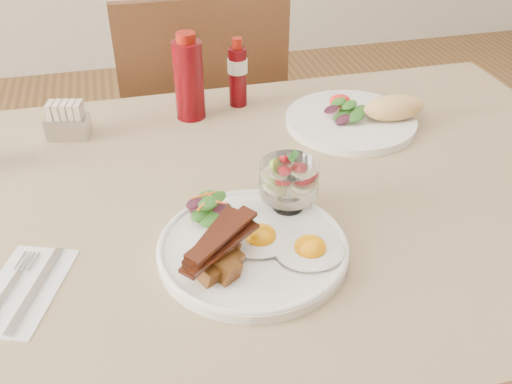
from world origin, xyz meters
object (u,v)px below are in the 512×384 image
at_px(sugar_caddy, 67,122).
at_px(fruit_cup, 289,180).
at_px(second_plate, 361,116).
at_px(chair_far, 202,130).
at_px(hot_sauce_bottle, 238,73).
at_px(main_plate, 253,249).
at_px(table, 261,236).
at_px(ketchup_bottle, 189,79).

bearing_deg(sugar_caddy, fruit_cup, -32.46).
xyz_separation_m(second_plate, sugar_caddy, (-0.58, 0.09, 0.01)).
distance_m(chair_far, hot_sauce_bottle, 0.44).
distance_m(second_plate, sugar_caddy, 0.58).
bearing_deg(fruit_cup, second_plate, 47.91).
bearing_deg(main_plate, sugar_caddy, 121.88).
distance_m(main_plate, fruit_cup, 0.12).
bearing_deg(fruit_cup, table, 114.20).
distance_m(chair_far, ketchup_bottle, 0.47).
distance_m(hot_sauce_bottle, sugar_caddy, 0.36).
height_order(table, second_plate, second_plate).
distance_m(ketchup_bottle, hot_sauce_bottle, 0.11).
relative_size(main_plate, sugar_caddy, 3.15).
bearing_deg(hot_sauce_bottle, ketchup_bottle, -163.83).
bearing_deg(main_plate, table, 70.75).
bearing_deg(table, main_plate, -109.25).
bearing_deg(ketchup_bottle, hot_sauce_bottle, 16.17).
bearing_deg(second_plate, chair_far, 119.18).
distance_m(main_plate, second_plate, 0.46).
relative_size(main_plate, fruit_cup, 3.00).
height_order(chair_far, sugar_caddy, chair_far).
xyz_separation_m(chair_far, second_plate, (0.26, -0.47, 0.25)).
height_order(main_plate, hot_sauce_bottle, hot_sauce_bottle).
xyz_separation_m(second_plate, hot_sauce_bottle, (-0.22, 0.15, 0.05)).
relative_size(ketchup_bottle, hot_sauce_bottle, 1.21).
distance_m(fruit_cup, ketchup_bottle, 0.39).
height_order(table, fruit_cup, fruit_cup).
bearing_deg(chair_far, ketchup_bottle, -101.21).
relative_size(fruit_cup, ketchup_bottle, 0.52).
height_order(fruit_cup, second_plate, fruit_cup).
xyz_separation_m(second_plate, ketchup_bottle, (-0.33, 0.12, 0.07)).
xyz_separation_m(main_plate, sugar_caddy, (-0.27, 0.43, 0.02)).
relative_size(second_plate, sugar_caddy, 3.19).
distance_m(main_plate, hot_sauce_bottle, 0.50).
relative_size(hot_sauce_bottle, sugar_caddy, 1.67).
relative_size(fruit_cup, hot_sauce_bottle, 0.63).
bearing_deg(ketchup_bottle, main_plate, -87.47).
bearing_deg(chair_far, table, -90.00).
bearing_deg(chair_far, fruit_cup, -87.81).
bearing_deg(sugar_caddy, table, -29.30).
bearing_deg(hot_sauce_bottle, sugar_caddy, -170.40).
bearing_deg(hot_sauce_bottle, fruit_cup, -91.56).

